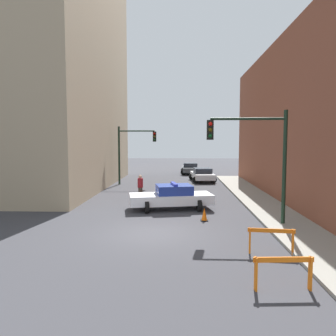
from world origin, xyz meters
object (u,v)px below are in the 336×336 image
Objects in this scene: barrier_mid at (271,237)px; police_car at (172,197)px; pedestrian_crossing at (140,187)px; traffic_cone at (204,214)px; parked_car_mid at (190,168)px; parked_car_near at (202,175)px; traffic_light_near at (259,149)px; barrier_front at (283,268)px; traffic_light_far at (131,147)px.

police_car is at bearing 116.47° from barrier_mid.
traffic_cone is (3.87, -5.68, -0.54)m from pedestrian_crossing.
pedestrian_crossing is at bearing 25.33° from police_car.
barrier_mid is 2.43× the size of traffic_cone.
police_car is at bearing -94.30° from parked_car_mid.
traffic_light_near is at bearing -90.57° from parked_car_near.
parked_car_near is 6.80× the size of traffic_cone.
barrier_front is 2.44× the size of traffic_cone.
police_car is at bearing 166.35° from pedestrian_crossing.
barrier_front is at bearing -70.93° from traffic_light_far.
traffic_light_near is at bearing -18.11° from traffic_cone.
traffic_light_near reaches higher than parked_car_mid.
parked_car_mid is 2.69× the size of barrier_front.
parked_car_mid is 17.64m from pedestrian_crossing.
traffic_light_far is at bearing -36.92° from pedestrian_crossing.
traffic_cone is (0.07, -22.90, -0.36)m from parked_car_mid.
barrier_front is (0.65, -23.14, -0.06)m from parked_car_near.
traffic_cone is at bearing -67.04° from traffic_light_far.
traffic_light_near reaches higher than barrier_mid.
police_car is 10.65m from barrier_front.
traffic_light_far is 3.26× the size of barrier_mid.
barrier_front is at bearing -173.34° from police_car.
parked_car_near reaches higher than traffic_cone.
traffic_light_far is at bearing 119.71° from traffic_light_near.
traffic_light_near is 3.13× the size of pedestrian_crossing.
barrier_mid is at bearing -67.03° from traffic_light_far.
parked_car_near is 2.69× the size of pedestrian_crossing.
parked_car_near is at bearing -82.14° from parked_car_mid.
police_car is at bearing 139.52° from traffic_light_near.
traffic_light_far is at bearing -165.59° from parked_car_near.
traffic_light_far is 11.61m from police_car.
barrier_mid is (0.44, 2.79, 0.00)m from barrier_front.
police_car is at bearing -107.03° from parked_car_near.
pedestrian_crossing is (-4.76, -10.02, 0.19)m from parked_car_near.
barrier_mid is at bearing -92.74° from parked_car_near.
police_car reaches higher than traffic_cone.
police_car is 1.15× the size of parked_car_mid.
police_car is at bearing 107.62° from barrier_front.
traffic_light_near is at bearing 83.80° from barrier_mid.
traffic_light_near is 7.93× the size of traffic_cone.
police_car is 3.10× the size of barrier_front.
barrier_mid is at bearing -96.20° from traffic_light_near.
traffic_light_near is 1.17× the size of parked_car_near.
traffic_light_near reaches higher than pedestrian_crossing.
traffic_light_far reaches higher than barrier_front.
pedestrian_crossing is 2.53× the size of traffic_cone.
traffic_cone is at bearing -159.02° from police_car.
traffic_light_far is at bearing 112.97° from barrier_mid.
parked_car_mid is (-2.47, 23.69, -2.86)m from traffic_light_near.
traffic_cone is at bearing 161.89° from traffic_light_near.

